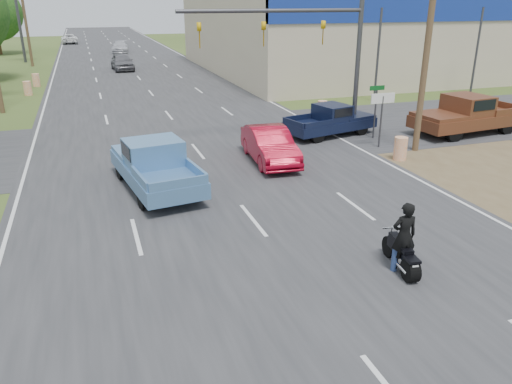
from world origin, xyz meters
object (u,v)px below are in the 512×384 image
object	(u,v)px
blue_pickup	(154,164)
brown_pickup	(466,115)
red_convertible	(270,145)
navy_pickup	(332,120)
distant_car_white	(69,39)
motorcycle	(402,257)
rider	(404,239)
distant_car_grey	(122,62)
distant_car_silver	(120,47)

from	to	relation	value
blue_pickup	brown_pickup	bearing A→B (deg)	2.15
red_convertible	navy_pickup	bearing A→B (deg)	39.21
red_convertible	distant_car_white	xyz separation A→B (m)	(-8.70, 67.28, -0.01)
motorcycle	brown_pickup	bearing A→B (deg)	52.63
red_convertible	navy_pickup	size ratio (longest dim) A/B	0.88
red_convertible	brown_pickup	distance (m)	11.23
rider	distant_car_grey	size ratio (longest dim) A/B	0.38
red_convertible	blue_pickup	xyz separation A→B (m)	(-5.05, -1.59, 0.19)
navy_pickup	distant_car_silver	world-z (taller)	navy_pickup
navy_pickup	rider	bearing A→B (deg)	-32.72
brown_pickup	rider	bearing A→B (deg)	128.83
blue_pickup	distant_car_white	bearing A→B (deg)	84.98
navy_pickup	distant_car_white	world-z (taller)	navy_pickup
red_convertible	distant_car_silver	bearing A→B (deg)	96.57
navy_pickup	distant_car_silver	xyz separation A→B (m)	(-6.83, 46.96, -0.08)
distant_car_silver	distant_car_white	world-z (taller)	distant_car_white
distant_car_grey	distant_car_white	world-z (taller)	distant_car_grey
distant_car_white	motorcycle	bearing A→B (deg)	94.30
red_convertible	distant_car_grey	bearing A→B (deg)	100.08
red_convertible	navy_pickup	distance (m)	5.56
blue_pickup	distant_car_silver	distance (m)	51.83
rider	distant_car_silver	size ratio (longest dim) A/B	0.36
rider	distant_car_silver	bearing A→B (deg)	-79.87
distant_car_silver	motorcycle	bearing A→B (deg)	-81.06
rider	navy_pickup	distance (m)	13.63
red_convertible	distant_car_grey	xyz separation A→B (m)	(-3.47, 32.33, 0.07)
motorcycle	blue_pickup	size ratio (longest dim) A/B	0.33
red_convertible	rider	world-z (taller)	rider
brown_pickup	distant_car_silver	xyz separation A→B (m)	(-13.43, 48.84, -0.29)
brown_pickup	distant_car_white	world-z (taller)	brown_pickup
motorcycle	distant_car_silver	world-z (taller)	distant_car_silver
blue_pickup	distant_car_white	world-z (taller)	blue_pickup
navy_pickup	brown_pickup	xyz separation A→B (m)	(6.61, -1.88, 0.20)
blue_pickup	navy_pickup	bearing A→B (deg)	18.51
rider	red_convertible	bearing A→B (deg)	-81.96
red_convertible	distant_car_white	size ratio (longest dim) A/B	0.86
rider	motorcycle	bearing A→B (deg)	90.00
blue_pickup	navy_pickup	world-z (taller)	blue_pickup
navy_pickup	brown_pickup	bearing A→B (deg)	60.77
navy_pickup	distant_car_grey	size ratio (longest dim) A/B	1.07
rider	distant_car_silver	distance (m)	59.87
navy_pickup	brown_pickup	world-z (taller)	brown_pickup
blue_pickup	brown_pickup	world-z (taller)	brown_pickup
rider	distant_car_grey	distance (m)	42.12
navy_pickup	distant_car_white	bearing A→B (deg)	178.31
brown_pickup	distant_car_grey	bearing A→B (deg)	19.44
rider	navy_pickup	size ratio (longest dim) A/B	0.35
red_convertible	motorcycle	distance (m)	9.69
brown_pickup	distant_car_white	size ratio (longest dim) A/B	1.19
distant_car_white	brown_pickup	bearing A→B (deg)	104.59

